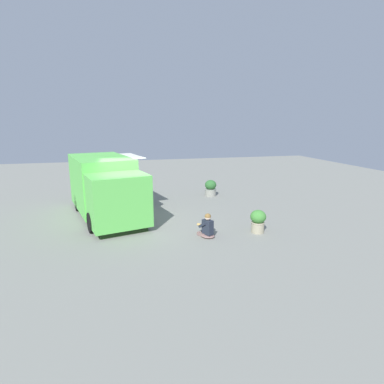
# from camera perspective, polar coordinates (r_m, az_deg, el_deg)

# --- Properties ---
(ground_plane) EXTENTS (40.00, 40.00, 0.00)m
(ground_plane) POSITION_cam_1_polar(r_m,az_deg,el_deg) (12.38, -10.26, -5.49)
(ground_plane) COLOR gray
(food_truck) EXTENTS (3.37, 5.70, 2.41)m
(food_truck) POSITION_cam_1_polar(r_m,az_deg,el_deg) (13.20, -15.65, 0.64)
(food_truck) COLOR #5FC851
(food_truck) RESTS_ON ground_plane
(person_customer) EXTENTS (0.63, 0.75, 0.84)m
(person_customer) POSITION_cam_1_polar(r_m,az_deg,el_deg) (10.61, 2.78, -6.56)
(person_customer) COLOR #81615D
(person_customer) RESTS_ON ground_plane
(planter_flowering_near) EXTENTS (0.61, 0.61, 0.85)m
(planter_flowering_near) POSITION_cam_1_polar(r_m,az_deg,el_deg) (16.36, 3.45, 0.76)
(planter_flowering_near) COLOR gray
(planter_flowering_near) RESTS_ON ground_plane
(planter_flowering_far) EXTENTS (0.55, 0.55, 0.82)m
(planter_flowering_far) POSITION_cam_1_polar(r_m,az_deg,el_deg) (11.20, 12.08, -5.14)
(planter_flowering_far) COLOR tan
(planter_flowering_far) RESTS_ON ground_plane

